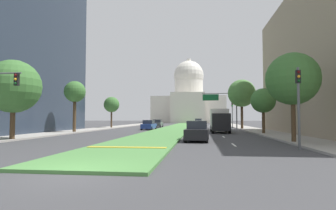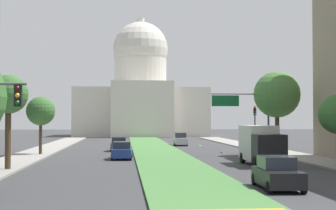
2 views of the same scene
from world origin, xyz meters
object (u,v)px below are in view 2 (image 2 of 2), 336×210
(street_tree_left_mid, at_px, (8,96))
(box_truck_delivery, at_px, (261,144))
(sedan_distant, at_px, (119,144))
(sedan_midblock, at_px, (122,151))
(street_tree_right_far, at_px, (277,95))
(sedan_far_horizon, at_px, (181,140))
(sedan_lead_stopped, at_px, (277,174))
(street_tree_left_far, at_px, (41,111))
(capitol_building, at_px, (141,95))
(overhead_guide_sign, at_px, (246,110))
(traffic_light_far_right, at_px, (255,123))

(street_tree_left_mid, distance_m, box_truck_delivery, 19.89)
(sedan_distant, bearing_deg, sedan_midblock, -87.99)
(street_tree_right_far, distance_m, sedan_distant, 19.36)
(street_tree_left_mid, xyz_separation_m, sedan_far_horizon, (16.31, 34.79, -4.55))
(sedan_midblock, xyz_separation_m, box_truck_delivery, (11.18, -7.52, 0.91))
(sedan_lead_stopped, bearing_deg, street_tree_left_far, 121.55)
(street_tree_right_far, distance_m, sedan_lead_stopped, 26.22)
(sedan_lead_stopped, height_order, sedan_midblock, sedan_lead_stopped)
(street_tree_left_mid, distance_m, sedan_far_horizon, 38.70)
(sedan_lead_stopped, distance_m, sedan_midblock, 23.03)
(capitol_building, bearing_deg, sedan_distant, -94.34)
(capitol_building, height_order, street_tree_right_far, capitol_building)
(street_tree_right_far, height_order, sedan_far_horizon, street_tree_right_far)
(overhead_guide_sign, height_order, sedan_midblock, overhead_guide_sign)
(overhead_guide_sign, bearing_deg, box_truck_delivery, -97.57)
(street_tree_left_mid, relative_size, street_tree_right_far, 0.80)
(traffic_light_far_right, bearing_deg, sedan_lead_stopped, -102.39)
(street_tree_right_far, height_order, box_truck_delivery, street_tree_right_far)
(sedan_far_horizon, bearing_deg, traffic_light_far_right, -68.39)
(street_tree_left_mid, relative_size, sedan_lead_stopped, 1.53)
(overhead_guide_sign, height_order, sedan_far_horizon, overhead_guide_sign)
(traffic_light_far_right, height_order, sedan_lead_stopped, traffic_light_far_right)
(street_tree_right_far, xyz_separation_m, sedan_distant, (-16.18, 9.11, -5.46))
(street_tree_left_far, bearing_deg, traffic_light_far_right, 5.47)
(street_tree_left_mid, height_order, sedan_midblock, street_tree_left_mid)
(sedan_distant, relative_size, sedan_far_horizon, 0.91)
(sedan_lead_stopped, xyz_separation_m, sedan_far_horizon, (-0.07, 45.79, 0.04))
(street_tree_left_mid, bearing_deg, sedan_distant, 71.22)
(street_tree_right_far, relative_size, sedan_lead_stopped, 1.91)
(overhead_guide_sign, bearing_deg, capitol_building, 97.39)
(overhead_guide_sign, height_order, sedan_lead_stopped, overhead_guide_sign)
(street_tree_left_far, height_order, sedan_distant, street_tree_left_far)
(traffic_light_far_right, relative_size, box_truck_delivery, 0.81)
(sedan_far_horizon, bearing_deg, street_tree_left_far, -131.65)
(traffic_light_far_right, bearing_deg, street_tree_right_far, -77.62)
(sedan_lead_stopped, bearing_deg, box_truck_delivery, 78.16)
(capitol_building, distance_m, sedan_lead_stopped, 91.91)
(overhead_guide_sign, distance_m, sedan_far_horizon, 21.89)
(sedan_midblock, bearing_deg, street_tree_left_mid, -127.74)
(capitol_building, distance_m, street_tree_left_far, 65.63)
(traffic_light_far_right, relative_size, sedan_far_horizon, 1.16)
(sedan_lead_stopped, xyz_separation_m, sedan_distant, (-8.68, 33.64, -0.04))
(overhead_guide_sign, distance_m, street_tree_left_mid, 24.86)
(traffic_light_far_right, distance_m, sedan_lead_stopped, 30.15)
(box_truck_delivery, bearing_deg, street_tree_left_far, 146.12)
(box_truck_delivery, bearing_deg, sedan_lead_stopped, -101.84)
(overhead_guide_sign, relative_size, street_tree_left_mid, 0.94)
(street_tree_left_mid, distance_m, street_tree_right_far, 27.46)
(street_tree_left_far, height_order, sedan_far_horizon, street_tree_left_far)
(capitol_building, bearing_deg, street_tree_left_mid, -98.55)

